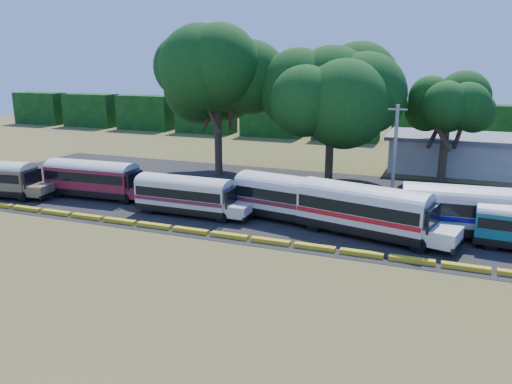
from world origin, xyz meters
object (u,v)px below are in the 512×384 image
(bus_red, at_px, (94,177))
(tree_west, at_px, (217,74))
(bus_white_red, at_px, (366,208))
(bus_cream_west, at_px, (187,193))

(bus_red, bearing_deg, tree_west, 61.73)
(bus_white_red, bearing_deg, bus_red, -170.46)
(bus_cream_west, xyz_separation_m, tree_west, (-4.00, 14.24, 8.74))
(bus_red, distance_m, tree_west, 16.49)
(bus_white_red, bearing_deg, bus_cream_west, -166.70)
(bus_red, xyz_separation_m, bus_white_red, (24.00, -1.53, 0.13))
(bus_cream_west, distance_m, tree_west, 17.18)
(bus_cream_west, height_order, bus_white_red, bus_white_red)
(bus_red, relative_size, bus_cream_west, 1.08)
(bus_red, bearing_deg, bus_white_red, -6.21)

